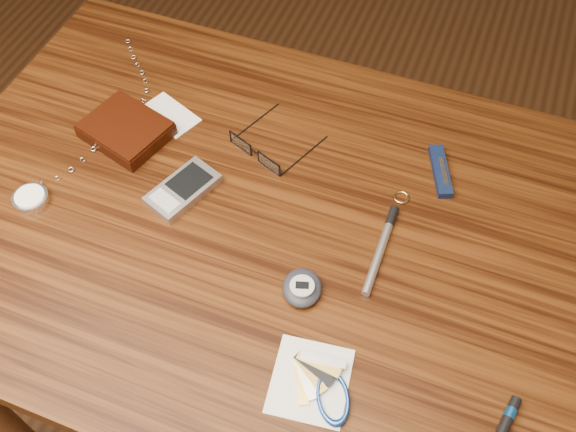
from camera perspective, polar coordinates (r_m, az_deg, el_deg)
name	(u,v)px	position (r m, az deg, el deg)	size (l,w,h in m)	color
ground	(276,403)	(1.57, -1.05, -16.25)	(3.80, 3.80, 0.00)	#472814
desk	(270,258)	(0.98, -1.61, -3.75)	(1.00, 0.70, 0.75)	#3B1D09
wallet_and_card	(127,129)	(1.02, -14.13, 7.48)	(0.16, 0.17, 0.03)	black
eyeglasses	(258,151)	(0.96, -2.71, 5.76)	(0.14, 0.14, 0.02)	black
gold_ring	(401,197)	(0.93, 10.04, 1.64)	(0.02, 0.02, 0.00)	tan
pocket_watch	(37,191)	(0.99, -21.38, 2.06)	(0.11, 0.38, 0.02)	white
pda_phone	(183,189)	(0.93, -9.32, 2.36)	(0.09, 0.12, 0.02)	#AAAAAE
pedometer	(302,288)	(0.83, 1.26, -6.40)	(0.07, 0.07, 0.02)	#21232C
notepad_keys	(322,387)	(0.78, 3.00, -14.92)	(0.12, 0.11, 0.01)	white
pocket_knife	(440,171)	(0.97, 13.40, 3.91)	(0.06, 0.09, 0.01)	#0E1533
silver_pen	(383,242)	(0.88, 8.44, -2.34)	(0.01, 0.15, 0.01)	silver
black_blue_pen	(502,430)	(0.80, 18.52, -17.62)	(0.03, 0.09, 0.01)	black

